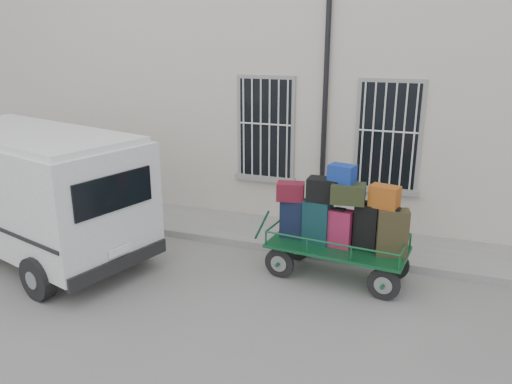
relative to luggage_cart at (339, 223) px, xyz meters
name	(u,v)px	position (x,y,z in m)	size (l,w,h in m)	color
ground	(233,278)	(-1.78, -0.70, -1.06)	(80.00, 80.00, 0.00)	slate
building	(311,86)	(-1.78, 4.80, 1.94)	(24.00, 5.15, 6.00)	beige
sidewalk	(271,232)	(-1.78, 1.50, -0.98)	(24.00, 1.70, 0.15)	gray
luggage_cart	(339,223)	(0.00, 0.00, 0.00)	(2.94, 1.36, 2.12)	black
van	(33,186)	(-5.83, -1.05, 0.40)	(5.40, 3.40, 2.54)	silver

